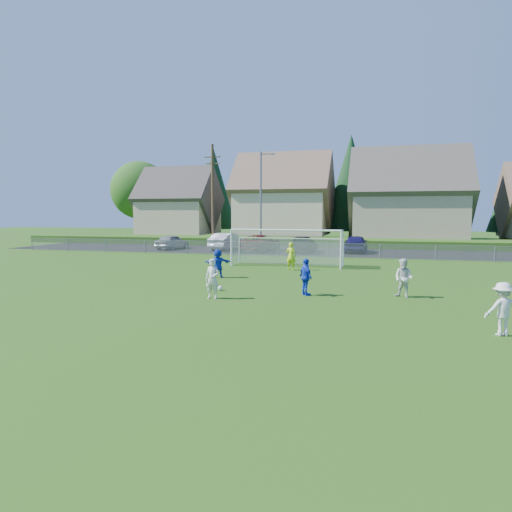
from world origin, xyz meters
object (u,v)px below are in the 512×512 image
object	(u,v)px
car_a	(172,242)
soccer_goal	(288,242)
player_white_a	(212,279)
player_white_b	(404,278)
player_white_c	(502,309)
car_e	(356,244)
player_blue_a	(306,277)
goalkeeper	(291,256)
car_c	(260,243)
soccer_ball	(220,288)
player_blue_b	(218,263)
car_b	(227,241)
car_d	(303,244)

from	to	relation	value
car_a	soccer_goal	size ratio (longest dim) A/B	0.57
player_white_a	car_a	xyz separation A→B (m)	(-13.01, 23.12, -0.12)
player_white_b	player_white_c	xyz separation A→B (m)	(2.51, -5.52, -0.04)
car_e	soccer_goal	size ratio (longest dim) A/B	0.63
player_white_a	car_e	size ratio (longest dim) A/B	0.36
car_e	player_white_a	bearing A→B (deg)	80.64
player_blue_a	goalkeeper	bearing A→B (deg)	-22.46
car_a	car_e	size ratio (longest dim) A/B	0.90
player_white_c	car_c	world-z (taller)	player_white_c
soccer_ball	goalkeeper	size ratio (longest dim) A/B	0.13
player_white_a	player_blue_b	world-z (taller)	player_white_a
player_blue_a	car_e	bearing A→B (deg)	-40.03
player_white_b	car_b	bearing A→B (deg)	156.50
player_white_b	player_white_c	size ratio (longest dim) A/B	1.05
player_white_c	player_blue_b	size ratio (longest dim) A/B	0.99
soccer_ball	car_d	size ratio (longest dim) A/B	0.04
player_blue_b	car_b	size ratio (longest dim) A/B	0.33
goalkeeper	car_d	world-z (taller)	goalkeeper
player_white_b	player_white_c	bearing A→B (deg)	-34.47
soccer_goal	player_white_c	bearing A→B (deg)	-58.60
car_a	player_white_b	bearing A→B (deg)	141.65
soccer_ball	player_blue_b	distance (m)	4.28
car_d	car_c	bearing A→B (deg)	3.92
player_white_c	car_a	distance (m)	35.04
car_c	car_d	xyz separation A→B (m)	(3.97, 0.18, -0.05)
player_white_a	soccer_goal	bearing A→B (deg)	89.46
player_white_a	car_b	size ratio (longest dim) A/B	0.34
player_white_a	car_c	bearing A→B (deg)	102.46
player_white_b	player_blue_a	world-z (taller)	player_white_b
soccer_ball	car_e	xyz separation A→B (m)	(4.93, 22.18, 0.69)
player_white_b	car_d	world-z (taller)	player_white_b
car_c	player_white_b	bearing A→B (deg)	125.30
soccer_ball	player_white_c	distance (m)	11.75
car_c	player_white_a	bearing A→B (deg)	105.58
car_c	soccer_goal	bearing A→B (deg)	119.79
car_a	player_white_a	bearing A→B (deg)	126.08
player_white_c	car_a	xyz separation A→B (m)	(-23.21, 26.26, -0.07)
soccer_ball	car_a	world-z (taller)	car_a
player_blue_b	goalkeeper	size ratio (longest dim) A/B	0.91
car_c	car_a	bearing A→B (deg)	4.38
soccer_ball	player_white_a	xyz separation A→B (m)	(0.37, -1.97, 0.73)
player_white_a	car_c	world-z (taller)	player_white_a
player_white_a	goalkeeper	bearing A→B (deg)	85.00
goalkeeper	car_a	bearing A→B (deg)	-33.04
soccer_ball	player_white_a	distance (m)	2.13
car_d	car_e	distance (m)	4.74
player_white_b	player_white_c	world-z (taller)	player_white_b
soccer_ball	car_b	xyz separation A→B (m)	(-7.27, 21.98, 0.70)
player_white_b	soccer_goal	distance (m)	12.33
player_blue_b	car_a	world-z (taller)	player_blue_b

